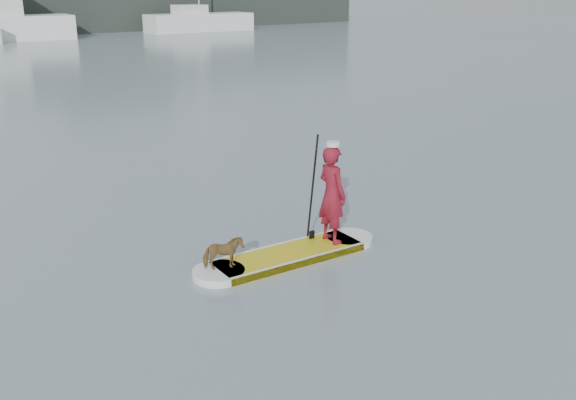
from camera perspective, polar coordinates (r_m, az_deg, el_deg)
ground at (r=10.53m, az=12.06°, el=-5.31°), size 140.00×140.00×0.00m
paddleboard at (r=10.35m, az=0.00°, el=-4.93°), size 3.29×1.00×0.12m
paddler at (r=10.50m, az=3.93°, el=0.49°), size 0.42×0.61×1.63m
white_cap at (r=10.27m, az=4.03°, el=4.99°), size 0.22×0.22×0.07m
dog at (r=9.69m, az=-5.79°, el=-4.73°), size 0.66×0.45×0.51m
paddle at (r=10.62m, az=2.17°, el=-0.06°), size 0.10×0.30×2.00m
sailboat_f at (r=61.18m, az=-7.93°, el=15.56°), size 9.96×3.32×14.75m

